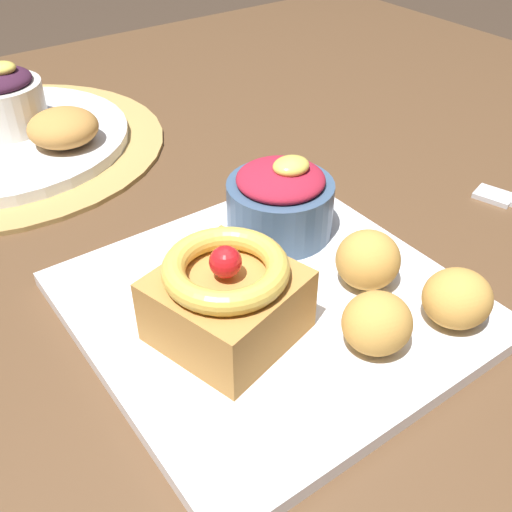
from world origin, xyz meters
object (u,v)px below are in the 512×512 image
back_ramekin (1,100)px  back_pastry (63,128)px  fritter_middle (377,323)px  fritter_back (457,298)px  cake_slice (227,297)px  back_plate (1,140)px  berry_ramekin (280,201)px  fritter_front (368,260)px  front_plate (272,305)px

back_ramekin → back_pastry: bearing=-64.0°
fritter_middle → back_pastry: bearing=98.4°
fritter_back → back_ramekin: size_ratio=0.55×
fritter_back → fritter_middle: bearing=167.2°
cake_slice → back_ramekin: (-0.02, 0.41, 0.00)m
back_pastry → back_ramekin: bearing=116.0°
back_plate → berry_ramekin: bearing=-66.0°
fritter_middle → cake_slice: bearing=137.1°
back_pastry → back_plate: bearing=129.3°
cake_slice → back_ramekin: bearing=93.1°
back_plate → back_ramekin: 0.04m
fritter_front → back_plate: fritter_front is taller
front_plate → berry_ramekin: 0.10m
fritter_back → back_ramekin: back_ramekin is taller
front_plate → back_ramekin: back_ramekin is taller
front_plate → berry_ramekin: size_ratio=2.99×
fritter_front → back_ramekin: back_ramekin is taller
berry_ramekin → back_plate: 0.35m
front_plate → back_plate: back_plate is taller
fritter_front → berry_ramekin: bearing=96.4°
fritter_back → back_pastry: size_ratio=0.68×
cake_slice → back_pastry: (0.01, 0.33, -0.01)m
cake_slice → berry_ramekin: 0.13m
front_plate → back_plate: 0.39m
front_plate → cake_slice: 0.06m
back_pastry → fritter_back: bearing=-73.6°
back_plate → back_ramekin: back_ramekin is taller
fritter_front → fritter_middle: 0.07m
back_plate → back_pastry: bearing=-50.7°
front_plate → back_plate: (-0.08, 0.39, 0.01)m
front_plate → back_pastry: 0.33m
front_plate → fritter_front: size_ratio=5.46×
berry_ramekin → fritter_front: 0.10m
fritter_middle → back_plate: fritter_middle is taller
cake_slice → back_plate: 0.40m
berry_ramekin → back_ramekin: bearing=111.0°
fritter_front → fritter_back: fritter_front is taller
fritter_middle → back_plate: (-0.11, 0.46, -0.02)m
berry_ramekin → fritter_middle: 0.15m
cake_slice → fritter_back: size_ratio=2.16×
cake_slice → back_plate: (-0.04, 0.40, -0.03)m
back_ramekin → back_pastry: size_ratio=1.24×
fritter_front → fritter_middle: bearing=-128.9°
cake_slice → fritter_front: size_ratio=2.19×
back_ramekin → back_pastry: (0.04, -0.08, -0.01)m
berry_ramekin → fritter_front: berry_ramekin is taller
fritter_front → back_pastry: bearing=106.1°
cake_slice → back_pastry: 0.33m
back_plate → back_pastry: size_ratio=3.76×
berry_ramekin → back_ramekin: (-0.13, 0.33, 0.01)m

